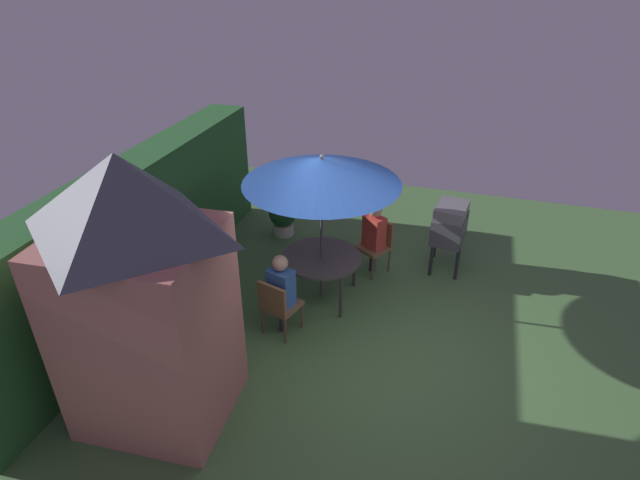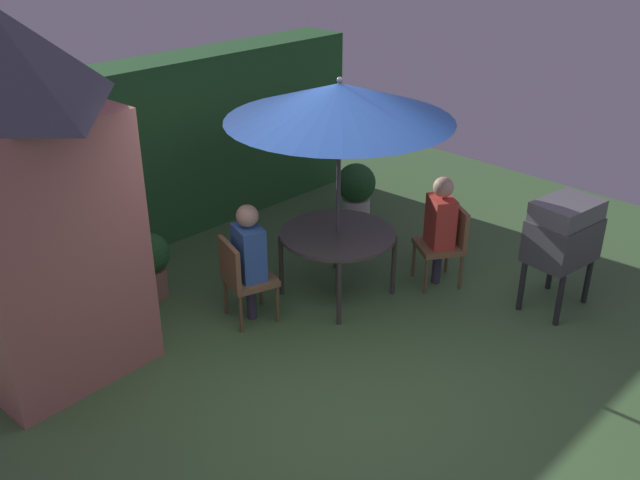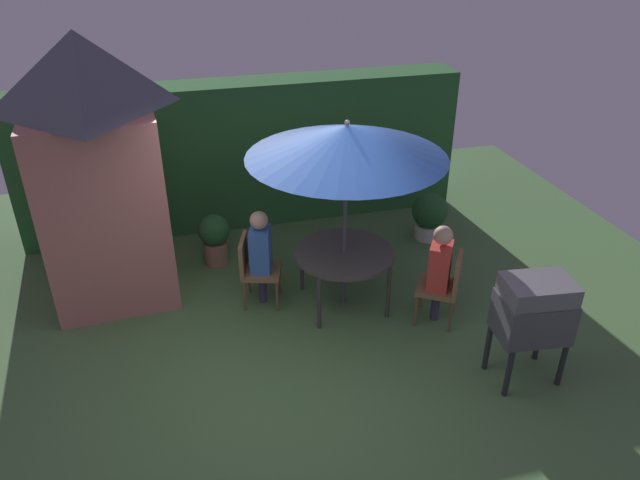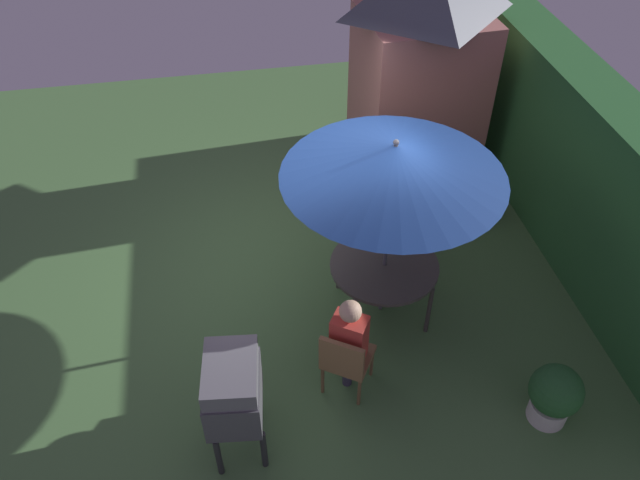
{
  "view_description": "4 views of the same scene",
  "coord_description": "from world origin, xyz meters",
  "px_view_note": "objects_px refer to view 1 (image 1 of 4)",
  "views": [
    {
      "loc": [
        -5.64,
        -1.08,
        4.87
      ],
      "look_at": [
        0.4,
        0.76,
        1.24
      ],
      "focal_mm": 28.99,
      "sensor_mm": 36.0,
      "label": 1
    },
    {
      "loc": [
        -4.09,
        -3.69,
        3.93
      ],
      "look_at": [
        0.21,
        0.56,
        0.95
      ],
      "focal_mm": 39.51,
      "sensor_mm": 36.0,
      "label": 2
    },
    {
      "loc": [
        -1.13,
        -5.06,
        4.36
      ],
      "look_at": [
        0.36,
        0.47,
        1.16
      ],
      "focal_mm": 33.5,
      "sensor_mm": 36.0,
      "label": 3
    },
    {
      "loc": [
        5.57,
        -0.76,
        5.66
      ],
      "look_at": [
        0.75,
        0.12,
        1.2
      ],
      "focal_mm": 35.43,
      "sensor_mm": 36.0,
      "label": 4
    }
  ],
  "objects_px": {
    "patio_umbrella": "(322,171)",
    "chair_far_side": "(278,304)",
    "potted_plant_by_shed": "(196,312)",
    "potted_plant_by_grill": "(283,216)",
    "person_in_blue": "(281,286)",
    "person_in_red": "(374,230)",
    "patio_table": "(322,260)",
    "chair_near_shed": "(377,242)",
    "garden_shed": "(142,295)",
    "bbq_grill": "(450,224)"
  },
  "relations": [
    {
      "from": "potted_plant_by_shed",
      "to": "chair_far_side",
      "type": "bearing_deg",
      "value": -70.74
    },
    {
      "from": "bbq_grill",
      "to": "chair_near_shed",
      "type": "height_order",
      "value": "bbq_grill"
    },
    {
      "from": "person_in_blue",
      "to": "potted_plant_by_grill",
      "type": "bearing_deg",
      "value": 20.37
    },
    {
      "from": "garden_shed",
      "to": "patio_table",
      "type": "relative_size",
      "value": 2.66
    },
    {
      "from": "bbq_grill",
      "to": "person_in_blue",
      "type": "distance_m",
      "value": 3.17
    },
    {
      "from": "garden_shed",
      "to": "patio_umbrella",
      "type": "distance_m",
      "value": 3.0
    },
    {
      "from": "garden_shed",
      "to": "potted_plant_by_grill",
      "type": "relative_size",
      "value": 4.52
    },
    {
      "from": "patio_umbrella",
      "to": "chair_far_side",
      "type": "distance_m",
      "value": 1.95
    },
    {
      "from": "potted_plant_by_shed",
      "to": "patio_umbrella",
      "type": "bearing_deg",
      "value": -44.32
    },
    {
      "from": "garden_shed",
      "to": "bbq_grill",
      "type": "height_order",
      "value": "garden_shed"
    },
    {
      "from": "person_in_red",
      "to": "garden_shed",
      "type": "bearing_deg",
      "value": 154.4
    },
    {
      "from": "potted_plant_by_shed",
      "to": "person_in_blue",
      "type": "distance_m",
      "value": 1.25
    },
    {
      "from": "bbq_grill",
      "to": "chair_far_side",
      "type": "xyz_separation_m",
      "value": [
        -2.47,
        2.1,
        -0.33
      ]
    },
    {
      "from": "patio_table",
      "to": "chair_far_side",
      "type": "bearing_deg",
      "value": 163.32
    },
    {
      "from": "person_in_blue",
      "to": "garden_shed",
      "type": "bearing_deg",
      "value": 153.84
    },
    {
      "from": "potted_plant_by_shed",
      "to": "person_in_red",
      "type": "relative_size",
      "value": 0.58
    },
    {
      "from": "patio_umbrella",
      "to": "bbq_grill",
      "type": "bearing_deg",
      "value": -51.48
    },
    {
      "from": "bbq_grill",
      "to": "potted_plant_by_shed",
      "type": "relative_size",
      "value": 1.64
    },
    {
      "from": "person_in_red",
      "to": "person_in_blue",
      "type": "distance_m",
      "value": 2.13
    },
    {
      "from": "patio_umbrella",
      "to": "person_in_blue",
      "type": "height_order",
      "value": "patio_umbrella"
    },
    {
      "from": "potted_plant_by_shed",
      "to": "potted_plant_by_grill",
      "type": "height_order",
      "value": "potted_plant_by_shed"
    },
    {
      "from": "chair_far_side",
      "to": "person_in_blue",
      "type": "xyz_separation_m",
      "value": [
        0.08,
        -0.02,
        0.26
      ]
    },
    {
      "from": "potted_plant_by_grill",
      "to": "chair_far_side",
      "type": "bearing_deg",
      "value": -160.64
    },
    {
      "from": "chair_near_shed",
      "to": "person_in_red",
      "type": "distance_m",
      "value": 0.28
    },
    {
      "from": "potted_plant_by_shed",
      "to": "potted_plant_by_grill",
      "type": "bearing_deg",
      "value": -1.88
    },
    {
      "from": "patio_umbrella",
      "to": "potted_plant_by_grill",
      "type": "distance_m",
      "value": 2.77
    },
    {
      "from": "chair_near_shed",
      "to": "potted_plant_by_grill",
      "type": "xyz_separation_m",
      "value": [
        0.69,
        1.95,
        -0.13
      ]
    },
    {
      "from": "bbq_grill",
      "to": "potted_plant_by_shed",
      "type": "xyz_separation_m",
      "value": [
        -2.85,
        3.18,
        -0.44
      ]
    },
    {
      "from": "bbq_grill",
      "to": "chair_far_side",
      "type": "distance_m",
      "value": 3.26
    },
    {
      "from": "chair_near_shed",
      "to": "patio_table",
      "type": "bearing_deg",
      "value": 147.48
    },
    {
      "from": "garden_shed",
      "to": "patio_table",
      "type": "xyz_separation_m",
      "value": [
        2.72,
        -1.15,
        -0.97
      ]
    },
    {
      "from": "garden_shed",
      "to": "bbq_grill",
      "type": "distance_m",
      "value": 5.15
    },
    {
      "from": "patio_umbrella",
      "to": "bbq_grill",
      "type": "relative_size",
      "value": 1.98
    },
    {
      "from": "patio_umbrella",
      "to": "chair_near_shed",
      "type": "height_order",
      "value": "patio_umbrella"
    },
    {
      "from": "bbq_grill",
      "to": "chair_far_side",
      "type": "bearing_deg",
      "value": 139.63
    },
    {
      "from": "garden_shed",
      "to": "person_in_red",
      "type": "bearing_deg",
      "value": -25.6
    },
    {
      "from": "chair_far_side",
      "to": "person_in_blue",
      "type": "height_order",
      "value": "person_in_blue"
    },
    {
      "from": "chair_far_side",
      "to": "potted_plant_by_grill",
      "type": "height_order",
      "value": "chair_far_side"
    },
    {
      "from": "person_in_blue",
      "to": "person_in_red",
      "type": "bearing_deg",
      "value": -25.09
    },
    {
      "from": "person_in_red",
      "to": "person_in_blue",
      "type": "height_order",
      "value": "same"
    },
    {
      "from": "chair_far_side",
      "to": "patio_table",
      "type": "bearing_deg",
      "value": -16.68
    },
    {
      "from": "chair_near_shed",
      "to": "potted_plant_by_grill",
      "type": "bearing_deg",
      "value": 70.52
    },
    {
      "from": "patio_table",
      "to": "chair_far_side",
      "type": "height_order",
      "value": "chair_far_side"
    },
    {
      "from": "garden_shed",
      "to": "person_in_red",
      "type": "xyz_separation_m",
      "value": [
        3.69,
        -1.77,
        -0.87
      ]
    },
    {
      "from": "person_in_red",
      "to": "patio_table",
      "type": "bearing_deg",
      "value": 147.48
    },
    {
      "from": "chair_far_side",
      "to": "potted_plant_by_shed",
      "type": "xyz_separation_m",
      "value": [
        -0.38,
        1.08,
        -0.11
      ]
    },
    {
      "from": "person_in_red",
      "to": "chair_near_shed",
      "type": "bearing_deg",
      "value": -32.52
    },
    {
      "from": "patio_table",
      "to": "chair_near_shed",
      "type": "bearing_deg",
      "value": -32.52
    },
    {
      "from": "patio_umbrella",
      "to": "person_in_red",
      "type": "bearing_deg",
      "value": -32.52
    },
    {
      "from": "patio_table",
      "to": "patio_umbrella",
      "type": "height_order",
      "value": "patio_umbrella"
    }
  ]
}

